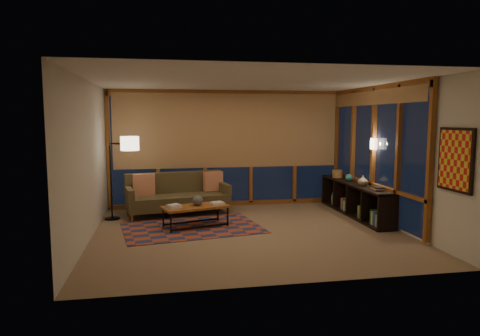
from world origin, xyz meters
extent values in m
cube|color=#A07E64|center=(0.00, 0.00, 0.00)|extent=(5.50, 5.00, 0.01)
cube|color=silver|center=(0.00, 0.00, 2.70)|extent=(5.50, 5.00, 0.01)
cube|color=silver|center=(0.00, 2.50, 1.35)|extent=(5.50, 0.01, 2.70)
cube|color=silver|center=(0.00, -2.50, 1.35)|extent=(5.50, 0.01, 2.70)
cube|color=silver|center=(-2.75, 0.00, 1.35)|extent=(0.01, 5.00, 2.70)
cube|color=silver|center=(2.75, 0.00, 1.35)|extent=(0.01, 5.00, 2.70)
cube|color=#A94526|center=(-0.99, 0.48, 0.01)|extent=(2.75, 2.06, 0.01)
sphere|color=#2A2B30|center=(-0.87, 0.58, 0.51)|extent=(0.27, 0.27, 0.20)
cylinder|color=#AB7F41|center=(2.47, 1.84, 0.78)|extent=(0.28, 0.28, 0.17)
sphere|color=teal|center=(2.49, 1.25, 0.77)|extent=(0.17, 0.17, 0.15)
imported|color=tan|center=(2.49, 0.60, 0.80)|extent=(0.23, 0.23, 0.21)
camera|label=1|loc=(-1.50, -7.42, 2.05)|focal=32.00mm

